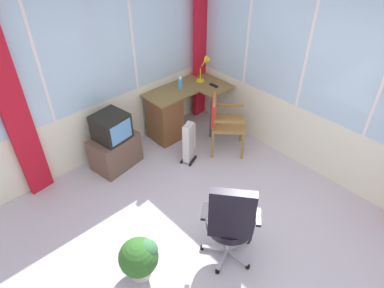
{
  "coord_description": "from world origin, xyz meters",
  "views": [
    {
      "loc": [
        -1.8,
        -1.49,
        3.24
      ],
      "look_at": [
        0.39,
        0.88,
        0.77
      ],
      "focal_mm": 31.8,
      "sensor_mm": 36.0,
      "label": 1
    }
  ],
  "objects_px": {
    "spray_bottle": "(180,82)",
    "wooden_armchair": "(221,118)",
    "space_heater": "(189,142)",
    "potted_plant": "(140,257)",
    "office_chair": "(231,221)",
    "desk_lamp": "(206,65)",
    "tv_on_stand": "(114,144)",
    "tv_remote": "(214,85)",
    "desk": "(167,115)"
  },
  "relations": [
    {
      "from": "tv_on_stand",
      "to": "potted_plant",
      "type": "xyz_separation_m",
      "value": [
        -0.78,
        -1.68,
        -0.09
      ]
    },
    {
      "from": "potted_plant",
      "to": "spray_bottle",
      "type": "bearing_deg",
      "value": 40.02
    },
    {
      "from": "potted_plant",
      "to": "desk",
      "type": "bearing_deg",
      "value": 44.08
    },
    {
      "from": "tv_remote",
      "to": "office_chair",
      "type": "xyz_separation_m",
      "value": [
        -1.71,
        -1.91,
        -0.13
      ]
    },
    {
      "from": "potted_plant",
      "to": "office_chair",
      "type": "bearing_deg",
      "value": -31.47
    },
    {
      "from": "spray_bottle",
      "to": "desk",
      "type": "bearing_deg",
      "value": -175.36
    },
    {
      "from": "space_heater",
      "to": "wooden_armchair",
      "type": "bearing_deg",
      "value": -12.63
    },
    {
      "from": "tv_remote",
      "to": "wooden_armchair",
      "type": "bearing_deg",
      "value": -125.1
    },
    {
      "from": "spray_bottle",
      "to": "potted_plant",
      "type": "relative_size",
      "value": 0.44
    },
    {
      "from": "spray_bottle",
      "to": "office_chair",
      "type": "bearing_deg",
      "value": -120.14
    },
    {
      "from": "wooden_armchair",
      "to": "tv_on_stand",
      "type": "distance_m",
      "value": 1.56
    },
    {
      "from": "desk_lamp",
      "to": "tv_remote",
      "type": "distance_m",
      "value": 0.34
    },
    {
      "from": "tv_remote",
      "to": "space_heater",
      "type": "xyz_separation_m",
      "value": [
        -0.87,
        -0.39,
        -0.44
      ]
    },
    {
      "from": "wooden_armchair",
      "to": "spray_bottle",
      "type": "bearing_deg",
      "value": 94.55
    },
    {
      "from": "spray_bottle",
      "to": "tv_remote",
      "type": "bearing_deg",
      "value": -36.08
    },
    {
      "from": "space_heater",
      "to": "tv_on_stand",
      "type": "bearing_deg",
      "value": 142.99
    },
    {
      "from": "spray_bottle",
      "to": "tv_on_stand",
      "type": "height_order",
      "value": "spray_bottle"
    },
    {
      "from": "tv_remote",
      "to": "wooden_armchair",
      "type": "relative_size",
      "value": 0.17
    },
    {
      "from": "wooden_armchair",
      "to": "space_heater",
      "type": "bearing_deg",
      "value": 167.37
    },
    {
      "from": "tv_remote",
      "to": "office_chair",
      "type": "relative_size",
      "value": 0.13
    },
    {
      "from": "tv_remote",
      "to": "potted_plant",
      "type": "xyz_separation_m",
      "value": [
        -2.49,
        -1.43,
        -0.48
      ]
    },
    {
      "from": "desk",
      "to": "space_heater",
      "type": "relative_size",
      "value": 1.96
    },
    {
      "from": "spray_bottle",
      "to": "wooden_armchair",
      "type": "xyz_separation_m",
      "value": [
        0.06,
        -0.81,
        -0.29
      ]
    },
    {
      "from": "tv_on_stand",
      "to": "tv_remote",
      "type": "bearing_deg",
      "value": -8.25
    },
    {
      "from": "office_chair",
      "to": "tv_remote",
      "type": "bearing_deg",
      "value": 48.19
    },
    {
      "from": "desk_lamp",
      "to": "spray_bottle",
      "type": "bearing_deg",
      "value": 168.32
    },
    {
      "from": "spray_bottle",
      "to": "tv_on_stand",
      "type": "xyz_separation_m",
      "value": [
        -1.29,
        -0.06,
        -0.48
      ]
    },
    {
      "from": "desk_lamp",
      "to": "tv_on_stand",
      "type": "relative_size",
      "value": 0.5
    },
    {
      "from": "desk_lamp",
      "to": "potted_plant",
      "type": "height_order",
      "value": "desk_lamp"
    },
    {
      "from": "tv_remote",
      "to": "spray_bottle",
      "type": "height_order",
      "value": "spray_bottle"
    },
    {
      "from": "tv_remote",
      "to": "space_heater",
      "type": "distance_m",
      "value": 1.05
    },
    {
      "from": "desk_lamp",
      "to": "wooden_armchair",
      "type": "height_order",
      "value": "desk_lamp"
    },
    {
      "from": "office_chair",
      "to": "potted_plant",
      "type": "bearing_deg",
      "value": 148.53
    },
    {
      "from": "desk",
      "to": "office_chair",
      "type": "bearing_deg",
      "value": -114.23
    },
    {
      "from": "office_chair",
      "to": "potted_plant",
      "type": "height_order",
      "value": "office_chair"
    },
    {
      "from": "desk_lamp",
      "to": "wooden_armchair",
      "type": "distance_m",
      "value": 0.94
    },
    {
      "from": "potted_plant",
      "to": "tv_remote",
      "type": "bearing_deg",
      "value": 29.87
    },
    {
      "from": "desk",
      "to": "office_chair",
      "type": "height_order",
      "value": "office_chair"
    },
    {
      "from": "desk",
      "to": "wooden_armchair",
      "type": "bearing_deg",
      "value": -65.06
    },
    {
      "from": "tv_remote",
      "to": "wooden_armchair",
      "type": "distance_m",
      "value": 0.65
    },
    {
      "from": "wooden_armchair",
      "to": "potted_plant",
      "type": "bearing_deg",
      "value": -156.47
    },
    {
      "from": "tv_remote",
      "to": "office_chair",
      "type": "height_order",
      "value": "office_chair"
    },
    {
      "from": "desk_lamp",
      "to": "office_chair",
      "type": "distance_m",
      "value": 2.77
    },
    {
      "from": "desk",
      "to": "wooden_armchair",
      "type": "height_order",
      "value": "wooden_armchair"
    },
    {
      "from": "tv_on_stand",
      "to": "desk_lamp",
      "type": "bearing_deg",
      "value": -1.18
    },
    {
      "from": "spray_bottle",
      "to": "potted_plant",
      "type": "height_order",
      "value": "spray_bottle"
    },
    {
      "from": "spray_bottle",
      "to": "wooden_armchair",
      "type": "bearing_deg",
      "value": -85.45
    },
    {
      "from": "spray_bottle",
      "to": "potted_plant",
      "type": "bearing_deg",
      "value": -139.98
    },
    {
      "from": "wooden_armchair",
      "to": "office_chair",
      "type": "height_order",
      "value": "office_chair"
    },
    {
      "from": "tv_on_stand",
      "to": "office_chair",
      "type": "bearing_deg",
      "value": -89.87
    }
  ]
}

